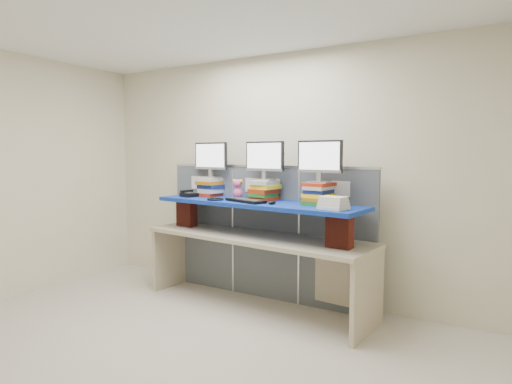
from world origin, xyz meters
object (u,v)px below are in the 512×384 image
Objects in this scene: keyboard at (246,201)px; monitor_right at (320,159)px; desk at (256,249)px; monitor_left at (211,158)px; desk_phone at (189,194)px; monitor_center at (265,158)px; blue_board at (256,203)px.

monitor_right is at bearing 32.12° from keyboard.
monitor_right is 0.90m from keyboard.
monitor_right is at bearing 9.67° from desk.
monitor_right is at bearing -0.00° from monitor_left.
monitor_center is at bearing 22.92° from desk_phone.
monitor_left reaches higher than blue_board.
blue_board is 0.91m from monitor_left.
blue_board is 11.03× the size of desk_phone.
desk is at bearing -8.89° from monitor_left.
desk is at bearing 99.30° from blue_board.
desk is 0.99m from monitor_center.
desk_phone is at bearing -131.56° from monitor_left.
monitor_center is 1.00× the size of monitor_right.
monitor_left is (-0.74, 0.19, 0.98)m from desk.
monitor_right is 0.91× the size of keyboard.
monitor_left is at bearing 59.71° from desk_phone.
monitor_left is 0.87m from keyboard.
keyboard is (-0.06, -0.11, 0.54)m from desk.
monitor_left reaches higher than keyboard.
desk_phone reaches higher than blue_board.
monitor_right reaches higher than keyboard.
keyboard is at bearing -112.54° from blue_board.
desk is 1.21m from monitor_right.
desk is at bearing -102.86° from monitor_center.
blue_board is at bearing -170.33° from monitor_right.
monitor_center reaches higher than desk_phone.
monitor_right reaches higher than desk_phone.
monitor_center is at bearing -0.00° from monitor_left.
desk is at bearing 81.89° from keyboard.
desk_phone is at bearing -175.13° from desk.
desk_phone is (-0.97, -0.10, -0.43)m from monitor_center.
desk is at bearing -170.33° from monitor_right.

